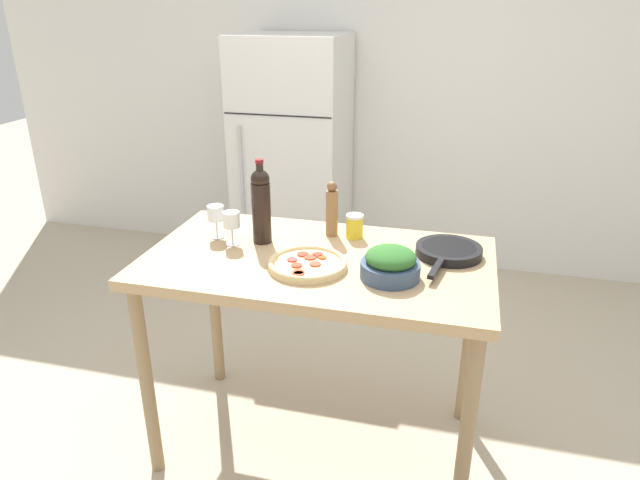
% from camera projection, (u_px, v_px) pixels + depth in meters
% --- Properties ---
extents(ground_plane, '(14.00, 14.00, 0.00)m').
position_uv_depth(ground_plane, '(318.00, 441.00, 2.69)').
color(ground_plane, '#BCAD93').
extents(wall_back, '(6.40, 0.06, 2.60)m').
position_uv_depth(wall_back, '(394.00, 92.00, 4.13)').
color(wall_back, silver).
rests_on(wall_back, ground_plane).
extents(refrigerator, '(0.74, 0.71, 1.71)m').
position_uv_depth(refrigerator, '(293.00, 159.00, 4.10)').
color(refrigerator, silver).
rests_on(refrigerator, ground_plane).
extents(prep_counter, '(1.41, 0.80, 0.95)m').
position_uv_depth(prep_counter, '(318.00, 281.00, 2.36)').
color(prep_counter, tan).
rests_on(prep_counter, ground_plane).
extents(wine_bottle, '(0.08, 0.08, 0.37)m').
position_uv_depth(wine_bottle, '(261.00, 204.00, 2.40)').
color(wine_bottle, black).
rests_on(wine_bottle, prep_counter).
extents(wine_glass_near, '(0.07, 0.07, 0.15)m').
position_uv_depth(wine_glass_near, '(231.00, 221.00, 2.40)').
color(wine_glass_near, silver).
rests_on(wine_glass_near, prep_counter).
extents(wine_glass_far, '(0.07, 0.07, 0.15)m').
position_uv_depth(wine_glass_far, '(216.00, 215.00, 2.47)').
color(wine_glass_far, silver).
rests_on(wine_glass_far, prep_counter).
extents(pepper_mill, '(0.05, 0.05, 0.25)m').
position_uv_depth(pepper_mill, '(331.00, 210.00, 2.49)').
color(pepper_mill, olive).
rests_on(pepper_mill, prep_counter).
extents(salad_bowl, '(0.23, 0.23, 0.12)m').
position_uv_depth(salad_bowl, '(390.00, 264.00, 2.12)').
color(salad_bowl, '#384C6B').
rests_on(salad_bowl, prep_counter).
extents(homemade_pizza, '(0.31, 0.31, 0.03)m').
position_uv_depth(homemade_pizza, '(308.00, 264.00, 2.22)').
color(homemade_pizza, '#DBC189').
rests_on(homemade_pizza, prep_counter).
extents(salt_canister, '(0.08, 0.08, 0.11)m').
position_uv_depth(salt_canister, '(355.00, 226.00, 2.49)').
color(salt_canister, yellow).
rests_on(salt_canister, prep_counter).
extents(cast_iron_skillet, '(0.27, 0.43, 0.04)m').
position_uv_depth(cast_iron_skillet, '(449.00, 251.00, 2.33)').
color(cast_iron_skillet, black).
rests_on(cast_iron_skillet, prep_counter).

